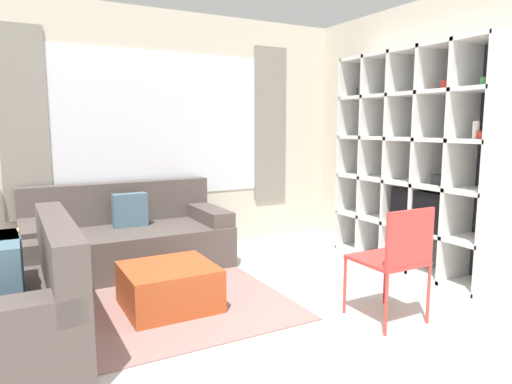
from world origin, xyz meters
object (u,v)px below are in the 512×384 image
(couch_main, at_px, (128,239))
(folding_chair, at_px, (396,254))
(shelving_unit, at_px, (415,161))
(couch_side, at_px, (5,308))
(ottoman, at_px, (169,287))

(couch_main, relative_size, folding_chair, 2.26)
(shelving_unit, xyz_separation_m, couch_side, (-3.67, -0.12, -0.77))
(couch_side, relative_size, ottoman, 2.14)
(shelving_unit, xyz_separation_m, folding_chair, (-1.17, -0.93, -0.57))
(shelving_unit, relative_size, couch_main, 1.12)
(couch_main, relative_size, ottoman, 2.81)
(shelving_unit, distance_m, couch_side, 3.75)
(shelving_unit, relative_size, folding_chair, 2.52)
(couch_main, height_order, couch_side, same)
(shelving_unit, distance_m, ottoman, 2.70)
(ottoman, bearing_deg, shelving_unit, -2.68)
(couch_side, bearing_deg, ottoman, 101.99)
(couch_side, distance_m, folding_chair, 2.63)
(ottoman, bearing_deg, folding_chair, -37.50)
(shelving_unit, bearing_deg, couch_side, -178.12)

